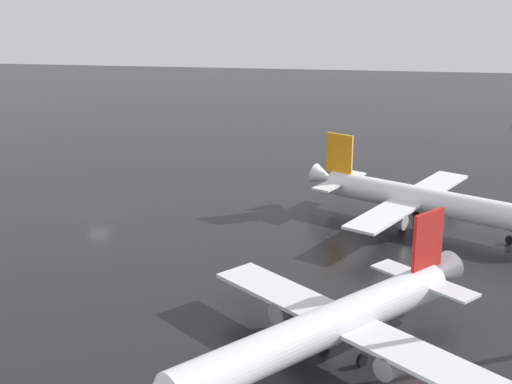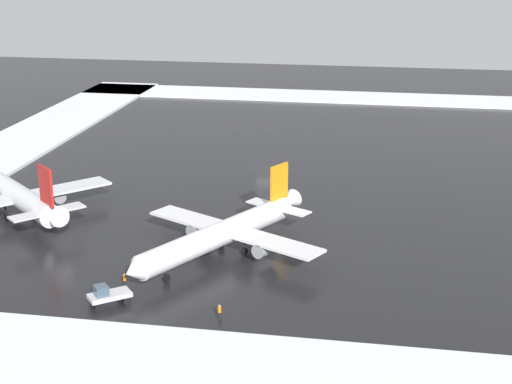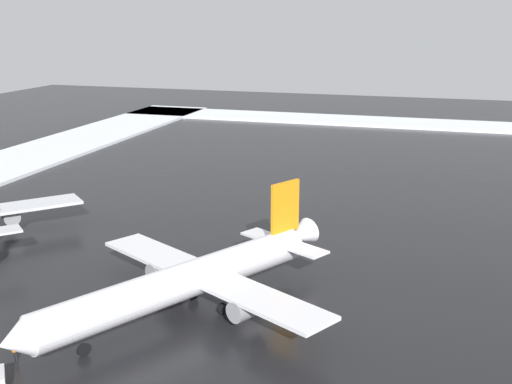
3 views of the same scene
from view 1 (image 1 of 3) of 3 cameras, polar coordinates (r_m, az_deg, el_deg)
ground_plane at (r=97.98m, az=-11.42°, el=-1.71°), size 240.00×240.00×0.00m
airplane_foreground_jet at (r=93.86m, az=12.25°, el=-0.60°), size 29.25×24.97×9.48m
airplane_parked_starboard at (r=62.31m, az=5.12°, el=-9.72°), size 25.75×27.18×10.01m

